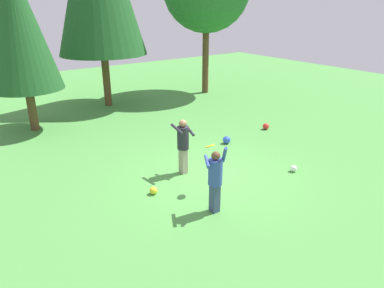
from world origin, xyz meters
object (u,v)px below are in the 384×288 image
object	(u,v)px
person_catcher	(183,142)
ball_red	(266,126)
ball_white	(294,168)
tree_left	(17,24)
ball_yellow	(153,190)
person_thrower	(215,177)
ball_blue	(227,140)
frisbee	(210,146)

from	to	relation	value
person_catcher	ball_red	distance (m)	5.17
ball_white	tree_left	bearing A→B (deg)	121.75
person_catcher	ball_yellow	distance (m)	1.73
person_thrower	ball_white	distance (m)	3.44
ball_white	ball_red	bearing A→B (deg)	55.40
ball_red	tree_left	distance (m)	10.06
ball_blue	ball_white	size ratio (longest dim) A/B	1.38
ball_yellow	tree_left	distance (m)	8.37
tree_left	ball_yellow	bearing A→B (deg)	-80.55
person_catcher	tree_left	world-z (taller)	tree_left
frisbee	ball_yellow	world-z (taller)	frisbee
person_catcher	person_thrower	bearing A→B (deg)	-13.39
ball_yellow	tree_left	size ratio (longest dim) A/B	0.03
ball_blue	tree_left	size ratio (longest dim) A/B	0.04
frisbee	tree_left	world-z (taller)	tree_left
ball_blue	ball_red	distance (m)	2.32
person_thrower	ball_white	bearing A→B (deg)	-53.69
person_thrower	ball_blue	distance (m)	4.61
person_catcher	ball_red	bearing A→B (deg)	106.27
ball_red	ball_white	distance (m)	3.86
frisbee	ball_red	bearing A→B (deg)	27.29
person_thrower	ball_yellow	bearing A→B (deg)	57.61
ball_blue	ball_white	world-z (taller)	ball_blue
person_catcher	tree_left	distance (m)	7.80
tree_left	person_thrower	bearing A→B (deg)	-77.33
person_thrower	ball_red	bearing A→B (deg)	-26.46
frisbee	ball_blue	distance (m)	3.71
person_thrower	frisbee	bearing A→B (deg)	-0.00
person_thrower	person_catcher	world-z (taller)	person_thrower
ball_blue	tree_left	xyz separation A→B (m)	(-5.21, 5.66, 3.90)
person_catcher	ball_yellow	world-z (taller)	person_catcher
ball_yellow	person_thrower	bearing A→B (deg)	-63.83
frisbee	person_thrower	bearing A→B (deg)	-121.44
person_thrower	person_catcher	bearing A→B (deg)	16.37
person_catcher	ball_yellow	size ratio (longest dim) A/B	8.02
ball_white	person_catcher	bearing A→B (deg)	145.32
ball_yellow	tree_left	world-z (taller)	tree_left
ball_blue	ball_red	bearing A→B (deg)	6.05
ball_yellow	ball_red	world-z (taller)	ball_red
frisbee	person_catcher	bearing A→B (deg)	88.32
person_catcher	ball_blue	world-z (taller)	person_catcher
person_catcher	ball_blue	distance (m)	2.95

